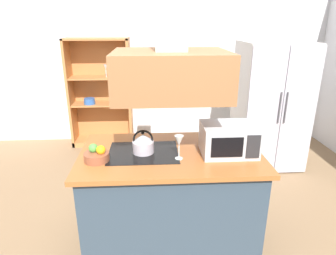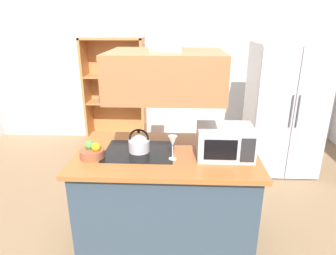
{
  "view_description": "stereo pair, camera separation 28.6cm",
  "coord_description": "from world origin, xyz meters",
  "px_view_note": "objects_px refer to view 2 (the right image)",
  "views": [
    {
      "loc": [
        0.02,
        -2.01,
        1.98
      ],
      "look_at": [
        0.19,
        0.68,
        1.0
      ],
      "focal_mm": 31.5,
      "sensor_mm": 36.0,
      "label": 1
    },
    {
      "loc": [
        0.31,
        -2.02,
        1.98
      ],
      "look_at": [
        0.19,
        0.68,
        1.0
      ],
      "focal_mm": 31.5,
      "sensor_mm": 36.0,
      "label": 2
    }
  ],
  "objects_px": {
    "refrigerator": "(283,109)",
    "microwave": "(225,142)",
    "wine_glass_on_counter": "(173,142)",
    "fruit_bowl": "(92,152)",
    "cutting_board": "(219,139)",
    "dish_cabinet": "(116,97)",
    "kettle": "(139,142)"
  },
  "relations": [
    {
      "from": "refrigerator",
      "to": "microwave",
      "type": "bearing_deg",
      "value": -122.53
    },
    {
      "from": "wine_glass_on_counter",
      "to": "fruit_bowl",
      "type": "height_order",
      "value": "wine_glass_on_counter"
    },
    {
      "from": "microwave",
      "to": "wine_glass_on_counter",
      "type": "xyz_separation_m",
      "value": [
        -0.43,
        -0.09,
        0.02
      ]
    },
    {
      "from": "microwave",
      "to": "refrigerator",
      "type": "bearing_deg",
      "value": 57.47
    },
    {
      "from": "refrigerator",
      "to": "cutting_board",
      "type": "bearing_deg",
      "value": -129.52
    },
    {
      "from": "dish_cabinet",
      "to": "wine_glass_on_counter",
      "type": "height_order",
      "value": "dish_cabinet"
    },
    {
      "from": "kettle",
      "to": "fruit_bowl",
      "type": "distance_m",
      "value": 0.4
    },
    {
      "from": "kettle",
      "to": "microwave",
      "type": "relative_size",
      "value": 0.45
    },
    {
      "from": "refrigerator",
      "to": "cutting_board",
      "type": "xyz_separation_m",
      "value": [
        -1.0,
        -1.22,
        0.05
      ]
    },
    {
      "from": "dish_cabinet",
      "to": "microwave",
      "type": "height_order",
      "value": "dish_cabinet"
    },
    {
      "from": "refrigerator",
      "to": "microwave",
      "type": "height_order",
      "value": "refrigerator"
    },
    {
      "from": "refrigerator",
      "to": "microwave",
      "type": "distance_m",
      "value": 1.87
    },
    {
      "from": "dish_cabinet",
      "to": "microwave",
      "type": "bearing_deg",
      "value": -59.59
    },
    {
      "from": "cutting_board",
      "to": "kettle",
      "type": "bearing_deg",
      "value": -157.53
    },
    {
      "from": "dish_cabinet",
      "to": "wine_glass_on_counter",
      "type": "relative_size",
      "value": 8.41
    },
    {
      "from": "dish_cabinet",
      "to": "cutting_board",
      "type": "xyz_separation_m",
      "value": [
        1.47,
        -2.15,
        0.14
      ]
    },
    {
      "from": "dish_cabinet",
      "to": "fruit_bowl",
      "type": "xyz_separation_m",
      "value": [
        0.37,
        -2.59,
        0.18
      ]
    },
    {
      "from": "refrigerator",
      "to": "dish_cabinet",
      "type": "relative_size",
      "value": 1.0
    },
    {
      "from": "kettle",
      "to": "fruit_bowl",
      "type": "xyz_separation_m",
      "value": [
        -0.38,
        -0.13,
        -0.04
      ]
    },
    {
      "from": "kettle",
      "to": "fruit_bowl",
      "type": "relative_size",
      "value": 1.01
    },
    {
      "from": "refrigerator",
      "to": "wine_glass_on_counter",
      "type": "height_order",
      "value": "refrigerator"
    },
    {
      "from": "refrigerator",
      "to": "wine_glass_on_counter",
      "type": "distance_m",
      "value": 2.2
    },
    {
      "from": "dish_cabinet",
      "to": "wine_glass_on_counter",
      "type": "distance_m",
      "value": 2.81
    },
    {
      "from": "refrigerator",
      "to": "fruit_bowl",
      "type": "height_order",
      "value": "refrigerator"
    },
    {
      "from": "wine_glass_on_counter",
      "to": "refrigerator",
      "type": "bearing_deg",
      "value": 49.12
    },
    {
      "from": "kettle",
      "to": "microwave",
      "type": "xyz_separation_m",
      "value": [
        0.73,
        -0.05,
        0.04
      ]
    },
    {
      "from": "dish_cabinet",
      "to": "fruit_bowl",
      "type": "bearing_deg",
      "value": -81.89
    },
    {
      "from": "dish_cabinet",
      "to": "kettle",
      "type": "xyz_separation_m",
      "value": [
        0.74,
        -2.45,
        0.22
      ]
    },
    {
      "from": "cutting_board",
      "to": "microwave",
      "type": "xyz_separation_m",
      "value": [
        0.0,
        -0.36,
        0.12
      ]
    },
    {
      "from": "dish_cabinet",
      "to": "microwave",
      "type": "xyz_separation_m",
      "value": [
        1.47,
        -2.51,
        0.26
      ]
    },
    {
      "from": "microwave",
      "to": "fruit_bowl",
      "type": "distance_m",
      "value": 1.11
    },
    {
      "from": "wine_glass_on_counter",
      "to": "fruit_bowl",
      "type": "distance_m",
      "value": 0.68
    }
  ]
}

